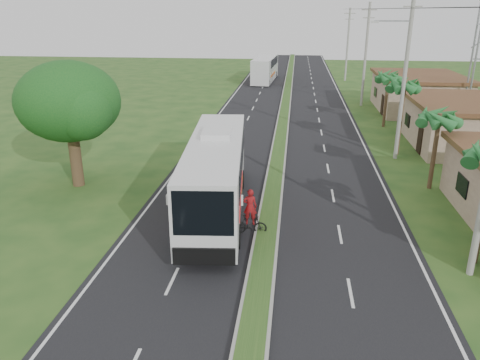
# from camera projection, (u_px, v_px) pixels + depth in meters

# --- Properties ---
(ground) EXTENTS (180.00, 180.00, 0.00)m
(ground) POSITION_uv_depth(u_px,v_px,m) (259.00, 287.00, 18.27)
(ground) COLOR #21481A
(ground) RESTS_ON ground
(road_asphalt) EXTENTS (14.00, 160.00, 0.02)m
(road_asphalt) POSITION_uv_depth(u_px,v_px,m) (279.00, 147.00, 36.93)
(road_asphalt) COLOR black
(road_asphalt) RESTS_ON ground
(median_strip) EXTENTS (1.20, 160.00, 0.18)m
(median_strip) POSITION_uv_depth(u_px,v_px,m) (279.00, 146.00, 36.90)
(median_strip) COLOR gray
(median_strip) RESTS_ON ground
(lane_edge_left) EXTENTS (0.12, 160.00, 0.01)m
(lane_edge_left) POSITION_uv_depth(u_px,v_px,m) (196.00, 144.00, 37.67)
(lane_edge_left) COLOR silver
(lane_edge_left) RESTS_ON ground
(lane_edge_right) EXTENTS (0.12, 160.00, 0.01)m
(lane_edge_right) POSITION_uv_depth(u_px,v_px,m) (366.00, 150.00, 36.19)
(lane_edge_right) COLOR silver
(lane_edge_right) RESTS_ON ground
(shop_mid) EXTENTS (7.60, 10.60, 3.67)m
(shop_mid) POSITION_uv_depth(u_px,v_px,m) (460.00, 123.00, 36.61)
(shop_mid) COLOR gray
(shop_mid) RESTS_ON ground
(shop_far) EXTENTS (8.60, 11.60, 3.82)m
(shop_far) POSITION_uv_depth(u_px,v_px,m) (418.00, 92.00, 49.64)
(shop_far) COLOR gray
(shop_far) RESTS_ON ground
(palm_verge_b) EXTENTS (2.40, 2.40, 5.05)m
(palm_verge_b) POSITION_uv_depth(u_px,v_px,m) (439.00, 118.00, 26.93)
(palm_verge_b) COLOR #473321
(palm_verge_b) RESTS_ON ground
(palm_verge_c) EXTENTS (2.40, 2.40, 5.85)m
(palm_verge_c) POSITION_uv_depth(u_px,v_px,m) (405.00, 86.00, 33.27)
(palm_verge_c) COLOR #473321
(palm_verge_c) RESTS_ON ground
(palm_verge_d) EXTENTS (2.40, 2.40, 5.25)m
(palm_verge_d) POSITION_uv_depth(u_px,v_px,m) (388.00, 77.00, 41.80)
(palm_verge_d) COLOR #473321
(palm_verge_d) RESTS_ON ground
(shade_tree) EXTENTS (6.30, 6.00, 7.54)m
(shade_tree) POSITION_uv_depth(u_px,v_px,m) (67.00, 104.00, 27.24)
(shade_tree) COLOR #473321
(shade_tree) RESTS_ON ground
(utility_pole_b) EXTENTS (3.20, 0.28, 12.00)m
(utility_pole_b) POSITION_uv_depth(u_px,v_px,m) (405.00, 71.00, 31.98)
(utility_pole_b) COLOR gray
(utility_pole_b) RESTS_ON ground
(utility_pole_c) EXTENTS (1.60, 0.28, 11.00)m
(utility_pole_c) POSITION_uv_depth(u_px,v_px,m) (366.00, 54.00, 50.84)
(utility_pole_c) COLOR gray
(utility_pole_c) RESTS_ON ground
(utility_pole_d) EXTENTS (1.60, 0.28, 10.50)m
(utility_pole_d) POSITION_uv_depth(u_px,v_px,m) (348.00, 44.00, 69.58)
(utility_pole_d) COLOR gray
(utility_pole_d) RESTS_ON ground
(coach_bus_main) EXTENTS (3.86, 13.14, 4.19)m
(coach_bus_main) POSITION_uv_depth(u_px,v_px,m) (216.00, 170.00, 24.48)
(coach_bus_main) COLOR silver
(coach_bus_main) RESTS_ON ground
(coach_bus_far) EXTENTS (3.32, 12.29, 3.54)m
(coach_bus_far) POSITION_uv_depth(u_px,v_px,m) (265.00, 68.00, 70.26)
(coach_bus_far) COLOR silver
(coach_bus_far) RESTS_ON ground
(motorcyclist) EXTENTS (1.65, 0.52, 2.33)m
(motorcyclist) POSITION_uv_depth(u_px,v_px,m) (250.00, 218.00, 22.29)
(motorcyclist) COLOR black
(motorcyclist) RESTS_ON ground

